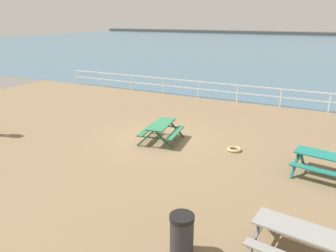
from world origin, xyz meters
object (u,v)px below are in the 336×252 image
object	(u,v)px
picnic_table_near_right	(161,128)
picnic_table_mid_centre	(297,236)
litter_bin	(182,234)
picnic_table_near_left	(324,160)

from	to	relation	value
picnic_table_near_right	picnic_table_mid_centre	world-z (taller)	same
litter_bin	picnic_table_mid_centre	bearing A→B (deg)	22.30
picnic_table_near_left	litter_bin	distance (m)	5.99
picnic_table_mid_centre	litter_bin	world-z (taller)	litter_bin
picnic_table_mid_centre	litter_bin	xyz separation A→B (m)	(-2.26, -0.93, -0.10)
picnic_table_near_right	picnic_table_mid_centre	distance (m)	7.63
picnic_table_near_left	litter_bin	xyz separation A→B (m)	(-2.61, -5.39, -0.10)
picnic_table_near_right	litter_bin	xyz separation A→B (m)	(3.59, -5.84, -0.10)
picnic_table_near_left	picnic_table_near_right	bearing A→B (deg)	-175.17
picnic_table_mid_centre	picnic_table_near_right	bearing A→B (deg)	147.70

